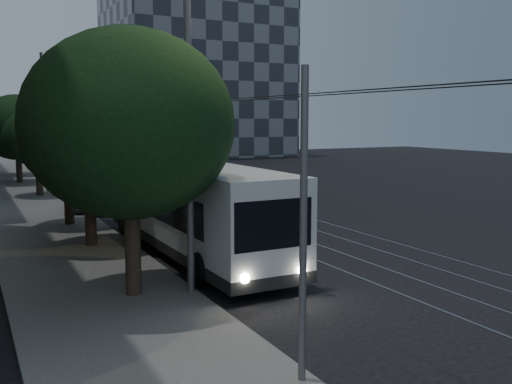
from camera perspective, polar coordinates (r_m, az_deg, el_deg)
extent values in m
plane|color=black|center=(22.18, 2.60, -5.79)|extent=(120.00, 120.00, 0.00)
cube|color=#65645E|center=(39.17, -22.24, -0.45)|extent=(5.00, 90.00, 0.15)
cube|color=gray|center=(40.57, -11.24, 0.12)|extent=(0.08, 90.00, 0.02)
cube|color=gray|center=(40.99, -9.31, 0.24)|extent=(0.08, 90.00, 0.02)
cube|color=gray|center=(41.49, -7.26, 0.36)|extent=(0.08, 90.00, 0.02)
cube|color=gray|center=(42.00, -5.41, 0.47)|extent=(0.08, 90.00, 0.02)
cylinder|color=black|center=(39.33, -17.29, 7.87)|extent=(0.02, 90.00, 0.02)
cylinder|color=black|center=(39.46, -16.28, 7.90)|extent=(0.02, 90.00, 0.02)
cylinder|color=slate|center=(10.49, 4.76, -3.97)|extent=(0.14, 0.14, 6.00)
cylinder|color=slate|center=(29.30, -16.46, 3.07)|extent=(0.14, 0.14, 6.00)
cylinder|color=slate|center=(49.06, -20.90, 4.52)|extent=(0.14, 0.14, 6.00)
cylinder|color=slate|center=(68.96, -22.79, 5.13)|extent=(0.14, 0.14, 6.00)
cube|color=#31353F|center=(79.43, -6.05, 12.39)|extent=(22.00, 18.00, 24.00)
cube|color=silver|center=(21.32, -6.54, -1.21)|extent=(2.81, 12.76, 3.03)
cube|color=black|center=(21.57, -6.49, -4.77)|extent=(2.85, 12.80, 0.37)
cube|color=black|center=(21.80, -7.04, -0.68)|extent=(2.85, 10.11, 1.11)
cube|color=black|center=(15.58, 1.75, -3.27)|extent=(2.41, 0.10, 1.38)
cube|color=black|center=(27.27, -11.28, 1.08)|extent=(2.21, 0.10, 1.06)
cube|color=#24DA3A|center=(15.44, 1.77, 0.22)|extent=(1.70, 0.07, 0.34)
cube|color=#9A9A9C|center=(24.13, -9.29, 3.99)|extent=(2.33, 2.35, 0.53)
sphere|color=white|center=(15.45, -1.14, -8.62)|extent=(0.28, 0.28, 0.28)
sphere|color=white|center=(16.30, 4.62, -7.80)|extent=(0.28, 0.28, 0.28)
cylinder|color=slate|center=(25.07, -10.82, 6.11)|extent=(0.06, 4.80, 2.15)
cylinder|color=slate|center=(25.25, -9.43, 6.15)|extent=(0.06, 4.80, 2.15)
cylinder|color=black|center=(17.41, -5.72, -7.72)|extent=(0.32, 1.06, 1.06)
cylinder|color=black|center=(18.49, 1.87, -6.78)|extent=(0.32, 1.06, 1.06)
cylinder|color=black|center=(23.79, -11.84, -3.73)|extent=(0.32, 1.06, 1.06)
cylinder|color=black|center=(24.59, -5.97, -3.25)|extent=(0.32, 1.06, 1.06)
cylinder|color=black|center=(25.73, -13.05, -2.93)|extent=(0.32, 1.06, 1.06)
cylinder|color=black|center=(26.47, -7.57, -2.51)|extent=(0.32, 1.06, 1.06)
imported|color=#999AA0|center=(32.73, -15.62, -0.40)|extent=(4.43, 6.09, 1.54)
imported|color=silver|center=(37.75, -16.82, 0.41)|extent=(3.01, 4.21, 1.33)
imported|color=silver|center=(43.01, -17.04, 1.14)|extent=(2.08, 4.29, 1.20)
imported|color=#B4B5B9|center=(46.06, -18.13, 1.59)|extent=(1.76, 4.21, 1.35)
imported|color=#B1B0B5|center=(52.47, -18.50, 2.35)|extent=(2.39, 4.74, 1.55)
cylinder|color=#2F221A|center=(16.34, -12.22, -5.82)|extent=(0.44, 0.44, 2.74)
ellipsoid|color=black|center=(15.92, -12.57, 6.66)|extent=(5.76, 5.76, 5.19)
cylinder|color=#2F221A|center=(23.05, -16.22, -2.43)|extent=(0.44, 0.44, 2.49)
ellipsoid|color=black|center=(22.74, -16.50, 5.16)|extent=(4.81, 4.81, 4.33)
cylinder|color=#2F221A|center=(27.95, -18.20, -1.00)|extent=(0.44, 0.44, 2.31)
ellipsoid|color=black|center=(27.70, -18.43, 4.59)|extent=(4.20, 4.20, 3.78)
cylinder|color=#2F221A|center=(39.07, -20.85, 1.19)|extent=(0.44, 0.44, 2.31)
ellipsoid|color=black|center=(38.89, -21.03, 5.17)|extent=(4.17, 4.17, 3.76)
cylinder|color=#2F221A|center=(47.20, -22.60, 2.09)|extent=(0.44, 0.44, 2.30)
ellipsoid|color=black|center=(47.04, -22.79, 5.99)|extent=(5.51, 5.51, 4.96)
cylinder|color=#2F221A|center=(53.91, -22.66, 2.65)|extent=(0.44, 0.44, 2.23)
ellipsoid|color=black|center=(53.78, -22.82, 5.78)|extent=(4.90, 4.90, 4.41)
cylinder|color=slate|center=(15.85, -6.78, 9.35)|extent=(0.20, 0.20, 11.23)
cylinder|color=slate|center=(40.84, -20.40, 6.41)|extent=(0.20, 0.20, 9.35)
cylinder|color=slate|center=(41.16, -19.22, 12.46)|extent=(2.06, 0.12, 0.12)
sphere|color=#FFD48C|center=(41.29, -17.91, 12.37)|extent=(0.44, 0.44, 0.44)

